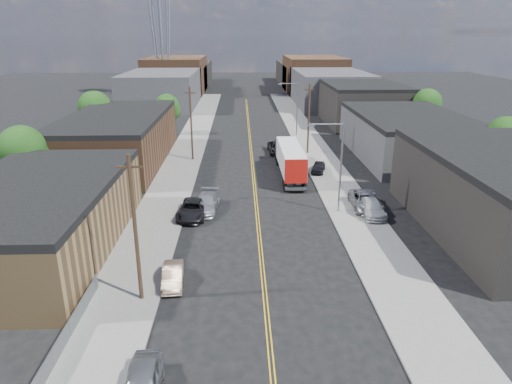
{
  "coord_description": "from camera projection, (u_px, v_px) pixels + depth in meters",
  "views": [
    {
      "loc": [
        -1.51,
        -16.43,
        16.82
      ],
      "look_at": [
        -0.13,
        24.26,
        2.5
      ],
      "focal_mm": 32.0,
      "sensor_mm": 36.0,
      "label": 1
    }
  ],
  "objects": [
    {
      "name": "car_right_lot_a",
      "position": [
        366.0,
        201.0,
        45.3
      ],
      "size": [
        2.89,
        5.91,
        1.62
      ],
      "primitive_type": "imported",
      "rotation": [
        0.0,
        0.0,
        -0.04
      ],
      "color": "#939598",
      "rests_on": "sidewalk_right"
    },
    {
      "name": "skyline_left_a",
      "position": [
        163.0,
        89.0,
        108.72
      ],
      "size": [
        16.0,
        30.0,
        8.0
      ],
      "primitive_type": "cube",
      "color": "#39393B",
      "rests_on": "ground"
    },
    {
      "name": "tree_left_mid",
      "position": [
        95.0,
        110.0,
        70.39
      ],
      "size": [
        5.1,
        5.04,
        8.37
      ],
      "color": "black",
      "rests_on": "ground"
    },
    {
      "name": "tree_right_near",
      "position": [
        505.0,
        138.0,
        54.41
      ],
      "size": [
        4.6,
        4.48,
        7.44
      ],
      "color": "black",
      "rests_on": "ground"
    },
    {
      "name": "semi_truck",
      "position": [
        289.0,
        157.0,
        56.43
      ],
      "size": [
        2.57,
        14.71,
        3.85
      ],
      "rotation": [
        0.0,
        0.0,
        0.01
      ],
      "color": "silver",
      "rests_on": "ground"
    },
    {
      "name": "tree_left_near",
      "position": [
        23.0,
        152.0,
        46.92
      ],
      "size": [
        4.85,
        4.76,
        7.91
      ],
      "color": "black",
      "rests_on": "ground"
    },
    {
      "name": "ground",
      "position": [
        250.0,
        136.0,
        77.69
      ],
      "size": [
        260.0,
        260.0,
        0.0
      ],
      "primitive_type": "plane",
      "color": "black",
      "rests_on": "ground"
    },
    {
      "name": "skyline_right_b",
      "position": [
        314.0,
        75.0,
        133.24
      ],
      "size": [
        16.0,
        26.0,
        10.0
      ],
      "primitive_type": "cube",
      "color": "#513320",
      "rests_on": "ground"
    },
    {
      "name": "skyline_left_c",
      "position": [
        184.0,
        74.0,
        151.31
      ],
      "size": [
        16.0,
        40.0,
        7.0
      ],
      "primitive_type": "cube",
      "color": "black",
      "rests_on": "ground"
    },
    {
      "name": "skyline_left_b",
      "position": [
        176.0,
        75.0,
        131.96
      ],
      "size": [
        16.0,
        26.0,
        10.0
      ],
      "primitive_type": "cube",
      "color": "#513320",
      "rests_on": "ground"
    },
    {
      "name": "utility_pole_left_near",
      "position": [
        135.0,
        229.0,
        28.58
      ],
      "size": [
        1.6,
        0.26,
        10.0
      ],
      "color": "black",
      "rests_on": "ground"
    },
    {
      "name": "utility_pole_right",
      "position": [
        309.0,
        119.0,
        64.93
      ],
      "size": [
        1.6,
        0.26,
        10.0
      ],
      "color": "black",
      "rests_on": "ground"
    },
    {
      "name": "tree_left_far",
      "position": [
        168.0,
        108.0,
        77.61
      ],
      "size": [
        4.35,
        4.2,
        6.97
      ],
      "color": "black",
      "rests_on": "ground"
    },
    {
      "name": "warehouse_tan",
      "position": [
        36.0,
        217.0,
        36.59
      ],
      "size": [
        12.0,
        22.0,
        5.6
      ],
      "color": "brown",
      "rests_on": "ground"
    },
    {
      "name": "industrial_right_a",
      "position": [
        512.0,
        194.0,
        39.5
      ],
      "size": [
        14.0,
        22.0,
        7.1
      ],
      "color": "black",
      "rests_on": "ground"
    },
    {
      "name": "sidewalk_right",
      "position": [
        320.0,
        158.0,
        63.82
      ],
      "size": [
        5.0,
        140.0,
        0.15
      ],
      "primitive_type": "cube",
      "color": "slate",
      "rests_on": "ground"
    },
    {
      "name": "skyline_right_c",
      "position": [
        304.0,
        74.0,
        152.59
      ],
      "size": [
        16.0,
        40.0,
        7.0
      ],
      "primitive_type": "cube",
      "color": "black",
      "rests_on": "ground"
    },
    {
      "name": "car_ahead_truck",
      "position": [
        278.0,
        148.0,
        66.73
      ],
      "size": [
        2.86,
        5.87,
        1.61
      ],
      "primitive_type": "imported",
      "rotation": [
        0.0,
        0.0,
        0.03
      ],
      "color": "black",
      "rests_on": "ground"
    },
    {
      "name": "car_right_lot_c",
      "position": [
        318.0,
        167.0,
        57.2
      ],
      "size": [
        2.48,
        4.06,
        1.29
      ],
      "primitive_type": "imported",
      "rotation": [
        0.0,
        0.0,
        -0.27
      ],
      "color": "black",
      "rests_on": "sidewalk_right"
    },
    {
      "name": "tree_right_far",
      "position": [
        427.0,
        105.0,
        76.93
      ],
      "size": [
        4.85,
        4.76,
        7.91
      ],
      "color": "black",
      "rests_on": "ground"
    },
    {
      "name": "chainlink_fence",
      "position": [
        52.0,
        359.0,
        23.83
      ],
      "size": [
        0.05,
        16.0,
        1.22
      ],
      "color": "slate",
      "rests_on": "ground"
    },
    {
      "name": "warehouse_brown",
      "position": [
        118.0,
        139.0,
        60.93
      ],
      "size": [
        12.0,
        26.0,
        6.6
      ],
      "color": "#513320",
      "rests_on": "ground"
    },
    {
      "name": "car_left_d",
      "position": [
        206.0,
        203.0,
        45.2
      ],
      "size": [
        2.79,
        5.76,
        1.62
      ],
      "primitive_type": "imported",
      "rotation": [
        0.0,
        0.0,
        -0.1
      ],
      "color": "#A4A7A9",
      "rests_on": "ground"
    },
    {
      "name": "car_left_b",
      "position": [
        173.0,
        276.0,
        31.98
      ],
      "size": [
        1.71,
        4.07,
        1.31
      ],
      "primitive_type": "imported",
      "rotation": [
        0.0,
        0.0,
        0.08
      ],
      "color": "#977A63",
      "rests_on": "ground"
    },
    {
      "name": "industrial_right_b",
      "position": [
        408.0,
        135.0,
        64.18
      ],
      "size": [
        14.0,
        24.0,
        6.1
      ],
      "color": "#39393B",
      "rests_on": "ground"
    },
    {
      "name": "streetlight_near",
      "position": [
        337.0,
        160.0,
        43.17
      ],
      "size": [
        3.39,
        0.25,
        9.0
      ],
      "color": "gray",
      "rests_on": "ground"
    },
    {
      "name": "centerline",
      "position": [
        252.0,
        160.0,
        63.54
      ],
      "size": [
        0.32,
        120.0,
        0.01
      ],
      "primitive_type": "cube",
      "color": "gold",
      "rests_on": "ground"
    },
    {
      "name": "car_right_lot_b",
      "position": [
        372.0,
        208.0,
        43.81
      ],
      "size": [
        2.16,
        5.05,
        1.45
      ],
      "primitive_type": "imported",
      "rotation": [
        0.0,
        0.0,
        -0.03
      ],
      "color": "#B0B0B0",
      "rests_on": "sidewalk_right"
    },
    {
      "name": "streetlight_far",
      "position": [
        295.0,
        105.0,
        76.16
      ],
      "size": [
        3.39,
        0.25,
        9.0
      ],
      "color": "gray",
      "rests_on": "ground"
    },
    {
      "name": "utility_pole_left_far",
      "position": [
        191.0,
        123.0,
        61.58
      ],
      "size": [
        1.6,
        0.26,
        10.0
      ],
      "color": "black",
      "rests_on": "ground"
    },
    {
      "name": "skyline_right_a",
      "position": [
        329.0,
        88.0,
        110.0
      ],
      "size": [
        16.0,
        30.0,
        8.0
      ],
      "primitive_type": "cube",
      "color": "#39393B",
      "rests_on": "ground"
    },
    {
      "name": "industrial_right_c",
      "position": [
        361.0,
        103.0,
        88.44
      ],
      "size": [
        14.0,
        22.0,
        7.6
      ],
      "color": "black",
      "rests_on": "ground"
    },
    {
      "name": "sidewalk_left",
      "position": [
        184.0,
        160.0,
        63.22
      ],
      "size": [
        5.0,
        140.0,
        0.15
      ],
      "primitive_type": "cube",
      "color": "slate",
      "rests_on": "ground"
    },
    {
      "name": "car_left_c",
      "position": [
        193.0,
        209.0,
        43.67
      ],
      "size": [
        3.01,
        5.77,
        1.55
      ],
      "primitive_type": "imported",
      "rotation": [
        0.0,
        0.0,
        -0.08
      ],
      "color": "black",
      "rests_on": "ground"
    }
  ]
}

